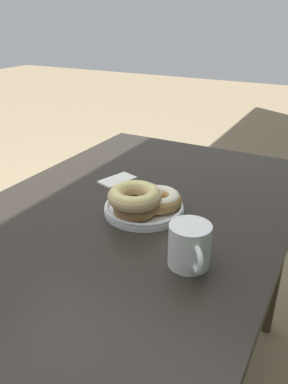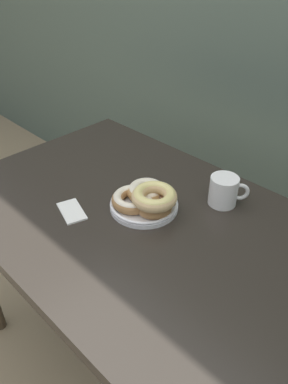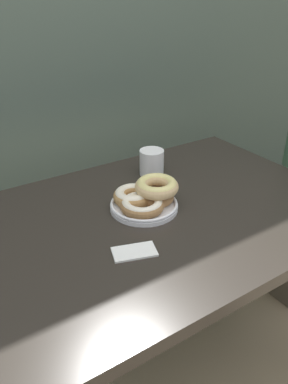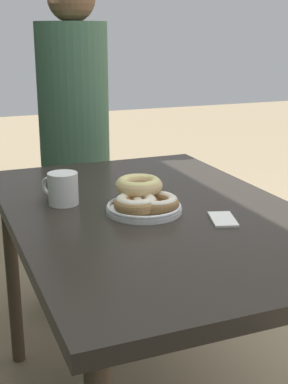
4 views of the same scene
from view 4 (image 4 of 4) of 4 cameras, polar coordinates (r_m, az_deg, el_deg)
dining_table at (r=1.57m, az=1.05°, el=-4.55°), size 1.24×0.81×0.77m
donut_plate at (r=1.52m, az=-0.13°, el=-0.69°), size 0.26×0.23×0.09m
coffee_mug at (r=1.60m, az=-8.69°, el=0.41°), size 0.11×0.10×0.10m
person_figure at (r=2.34m, az=-7.41°, el=4.58°), size 0.32×0.30×1.48m
napkin at (r=1.47m, az=8.42°, el=-2.89°), size 0.13×0.10×0.01m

